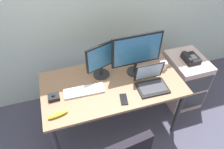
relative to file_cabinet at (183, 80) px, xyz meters
name	(u,v)px	position (x,y,z in m)	size (l,w,h in m)	color
ground_plane	(112,122)	(-1.02, -0.12, -0.35)	(8.00, 8.00, 0.00)	#474558
desk	(112,88)	(-1.02, -0.12, 0.29)	(1.48, 0.78, 0.72)	#966E50
file_cabinet	(183,80)	(0.00, 0.00, 0.00)	(0.42, 0.53, 0.70)	beige
desk_phone	(190,58)	(-0.01, -0.02, 0.38)	(0.17, 0.20, 0.09)	black
monitor_main	(137,52)	(-0.73, -0.03, 0.65)	(0.54, 0.18, 0.49)	#262628
monitor_side	(101,60)	(-1.09, 0.04, 0.58)	(0.33, 0.18, 0.40)	#262628
keyboard	(84,91)	(-1.33, -0.15, 0.38)	(0.42, 0.15, 0.03)	silver
laptop	(151,82)	(-0.65, -0.27, 0.42)	(0.32, 0.27, 0.24)	black
trackball_mouse	(54,97)	(-1.63, -0.15, 0.39)	(0.11, 0.09, 0.07)	black
coffee_mug	(163,65)	(-0.41, -0.07, 0.42)	(0.09, 0.08, 0.10)	silver
cell_phone	(124,99)	(-0.98, -0.37, 0.37)	(0.07, 0.14, 0.01)	black
banana	(58,115)	(-1.62, -0.38, 0.39)	(0.19, 0.04, 0.04)	yellow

